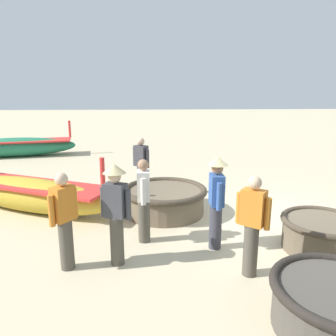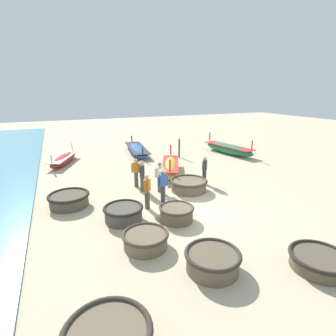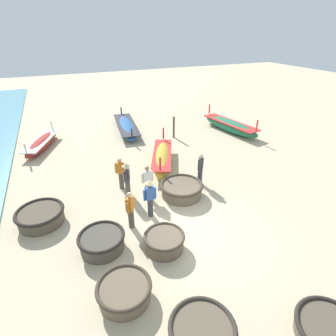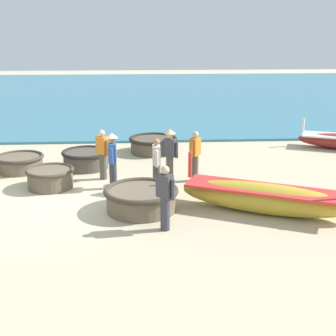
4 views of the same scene
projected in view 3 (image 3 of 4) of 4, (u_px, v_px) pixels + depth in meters
name	position (u px, v px, depth m)	size (l,w,h in m)	color
ground_plane	(187.00, 232.00, 9.79)	(80.00, 80.00, 0.00)	#C6B793
coracle_center	(181.00, 189.00, 11.76)	(1.94, 1.94, 0.61)	brown
coracle_tilted	(41.00, 216.00, 10.12)	(1.82, 1.82, 0.59)	brown
coracle_far_right	(124.00, 291.00, 7.28)	(1.57, 1.57, 0.53)	brown
coracle_weathered	(102.00, 241.00, 8.92)	(1.60, 1.60, 0.61)	#4C473F
coracle_front_right	(331.00, 332.00, 6.35)	(1.71, 1.71, 0.46)	brown
coracle_far_left	(164.00, 241.00, 8.94)	(1.42, 1.42, 0.59)	brown
coracle_front_left	(202.00, 333.00, 6.25)	(1.65, 1.65, 0.59)	brown
long_boat_blue_hull	(126.00, 126.00, 19.15)	(1.90, 5.70, 1.06)	#285693
long_boat_ochre_hull	(42.00, 143.00, 16.40)	(2.46, 4.23, 1.11)	maroon
long_boat_green_hull	(230.00, 126.00, 18.98)	(1.93, 5.14, 1.46)	#237551
long_boat_red_hull	(162.00, 158.00, 14.38)	(2.67, 4.36, 1.41)	gold
fisherman_standing_left	(127.00, 178.00, 11.40)	(0.36, 0.49, 1.67)	#4C473D
fisherman_crouching	(150.00, 196.00, 10.19)	(0.53, 0.36, 1.67)	#383842
fisherman_hauling	(121.00, 173.00, 12.05)	(0.44, 0.38, 1.57)	#4C473D
fisherman_with_hat	(147.00, 181.00, 11.39)	(0.53, 0.22, 1.57)	#4C473D
fisherman_by_coracle	(130.00, 209.00, 9.65)	(0.38, 0.43, 1.57)	#4C473D
fisherman_standing_right	(200.00, 168.00, 12.41)	(0.39, 0.43, 1.57)	#383842
mooring_post_mid_beach	(174.00, 127.00, 17.76)	(0.14, 0.14, 1.46)	brown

